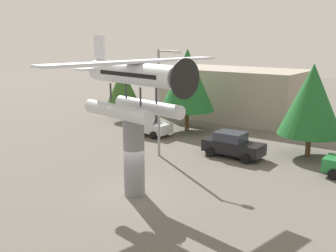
% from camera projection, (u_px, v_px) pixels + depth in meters
% --- Properties ---
extents(ground_plane, '(140.00, 140.00, 0.00)m').
position_uv_depth(ground_plane, '(135.00, 195.00, 21.42)').
color(ground_plane, '#605B54').
extents(display_pedestal, '(1.10, 1.10, 4.28)m').
position_uv_depth(display_pedestal, '(134.00, 156.00, 20.96)').
color(display_pedestal, slate).
rests_on(display_pedestal, ground).
extents(floatplane_monument, '(7.12, 10.43, 4.00)m').
position_uv_depth(floatplane_monument, '(134.00, 83.00, 20.04)').
color(floatplane_monument, silver).
rests_on(floatplane_monument, display_pedestal).
extents(car_near_silver, '(4.20, 2.02, 1.76)m').
position_uv_depth(car_near_silver, '(147.00, 125.00, 34.36)').
color(car_near_silver, silver).
rests_on(car_near_silver, ground).
extents(car_mid_black, '(4.20, 2.02, 1.76)m').
position_uv_depth(car_mid_black, '(233.00, 145.00, 27.96)').
color(car_mid_black, black).
rests_on(car_mid_black, ground).
extents(streetlight_primary, '(1.84, 0.28, 7.38)m').
position_uv_depth(streetlight_primary, '(161.00, 95.00, 27.45)').
color(streetlight_primary, gray).
rests_on(streetlight_primary, ground).
extents(storefront_building, '(14.18, 7.55, 5.03)m').
position_uv_depth(storefront_building, '(233.00, 93.00, 41.41)').
color(storefront_building, '#9E9384').
rests_on(storefront_building, ground).
extents(tree_west, '(3.10, 3.10, 5.28)m').
position_uv_depth(tree_west, '(123.00, 85.00, 40.10)').
color(tree_west, brown).
rests_on(tree_west, ground).
extents(tree_east, '(4.80, 4.80, 7.21)m').
position_uv_depth(tree_east, '(187.00, 80.00, 34.98)').
color(tree_east, brown).
rests_on(tree_east, ground).
extents(tree_center_back, '(4.41, 4.41, 6.47)m').
position_uv_depth(tree_center_back, '(312.00, 100.00, 27.48)').
color(tree_center_back, brown).
rests_on(tree_center_back, ground).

